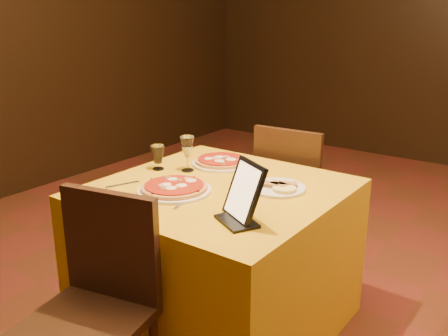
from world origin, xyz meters
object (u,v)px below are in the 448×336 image
Objects in this scene: water_glass at (158,158)px; chair_main_far at (299,195)px; pizza_near at (174,189)px; main_table at (218,258)px; pizza_far at (221,162)px; wine_glass at (187,154)px; tablet at (244,191)px; chair_main_near at (84,324)px.

chair_main_far is at bearing 62.31° from water_glass.
main_table is at bearing 53.69° from pizza_near.
pizza_far is at bearing 66.00° from chair_main_far.
wine_glass is 0.16m from water_glass.
wine_glass is 0.78× the size of tablet.
pizza_near is 1.41× the size of tablet.
chair_main_near is 1.66m from chair_main_far.
chair_main_near reaches higher than main_table.
chair_main_near reaches higher than pizza_far.
chair_main_far is 3.73× the size of tablet.
pizza_near is 1.81× the size of wine_glass.
main_table is 1.21× the size of chair_main_near.
pizza_near is at bearing -34.70° from water_glass.
pizza_far is (-0.20, -0.54, 0.31)m from chair_main_far.
water_glass is at bearing -129.61° from pizza_far.
wine_glass is (-0.08, -0.19, 0.08)m from pizza_far.
chair_main_near is 2.64× the size of pizza_near.
pizza_near is 0.36m from water_glass.
water_glass reaches higher than main_table.
wine_glass is at bearing 159.20° from main_table.
tablet reaches higher than main_table.
pizza_near is at bearing -160.93° from tablet.
main_table is at bearing 86.56° from chair_main_far.
chair_main_near is 0.73m from pizza_near.
water_glass is at bearing 175.39° from main_table.
water_glass is 0.53× the size of tablet.
chair_main_far is at bearing 69.20° from wine_glass.
tablet reaches higher than chair_main_far.
pizza_near is 2.65× the size of water_glass.
chair_main_near is at bearing -79.82° from pizza_far.
tablet is (0.31, 0.58, 0.41)m from chair_main_near.
tablet reaches higher than pizza_near.
chair_main_far is 7.00× the size of water_glass.
main_table is at bearing -4.61° from water_glass.
tablet is (0.44, -0.07, 0.10)m from pizza_near.
pizza_near is 0.45m from tablet.
wine_glass reaches higher than pizza_near.
tablet is at bearing 49.71° from chair_main_near.
pizza_far is at bearing 99.19° from pizza_near.
wine_glass is (-0.28, -0.73, 0.39)m from chair_main_far.
main_table is 3.19× the size of pizza_near.
pizza_far is 0.35m from water_glass.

